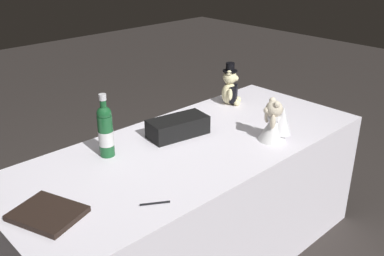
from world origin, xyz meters
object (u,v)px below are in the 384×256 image
Objects in this scene: teddy_bear_bride at (276,122)px; champagne_bottle at (105,130)px; gift_case_black at (178,127)px; guestbook at (48,213)px; signing_pen at (154,203)px; teddy_bear_groom at (231,88)px.

champagne_bottle reaches higher than teddy_bear_bride.
gift_case_black is 1.34× the size of guestbook.
signing_pen is 0.42m from guestbook.
teddy_bear_groom is at bearing 27.34° from signing_pen.
gift_case_black is 0.91m from guestbook.
teddy_bear_groom reaches higher than guestbook.
gift_case_black is at bearing 39.84° from signing_pen.
teddy_bear_bride is at bearing 2.31° from signing_pen.
signing_pen is 0.33× the size of gift_case_black.
champagne_bottle is at bearing -176.16° from teddy_bear_groom.
teddy_bear_groom reaches higher than signing_pen.
teddy_bear_groom reaches higher than teddy_bear_bride.
guestbook is at bearing 147.79° from signing_pen.
champagne_bottle is (-1.00, -0.07, 0.03)m from teddy_bear_groom.
champagne_bottle is at bearing 170.95° from gift_case_black.
champagne_bottle is at bearing 78.15° from signing_pen.
champagne_bottle reaches higher than teddy_bear_groom.
teddy_bear_bride is 1.25m from guestbook.
guestbook is (-0.88, -0.21, -0.04)m from gift_case_black.
champagne_bottle is at bearing 11.10° from guestbook.
gift_case_black is (0.53, 0.44, 0.05)m from signing_pen.
teddy_bear_groom is 0.60m from gift_case_black.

